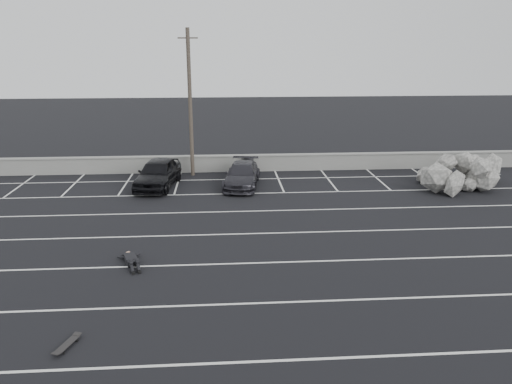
{
  "coord_description": "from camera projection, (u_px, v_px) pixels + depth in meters",
  "views": [
    {
      "loc": [
        0.63,
        -17.01,
        7.86
      ],
      "look_at": [
        2.23,
        5.91,
        1.0
      ],
      "focal_mm": 35.0,
      "sensor_mm": 36.0,
      "label": 1
    }
  ],
  "objects": [
    {
      "name": "skateboard",
      "position": [
        67.0,
        345.0,
        13.42
      ],
      "size": [
        0.5,
        0.9,
        0.11
      ],
      "rotation": [
        0.0,
        0.0,
        -0.33
      ],
      "color": "black",
      "rests_on": "ground"
    },
    {
      "name": "person",
      "position": [
        130.0,
        256.0,
        18.65
      ],
      "size": [
        2.32,
        2.83,
        0.45
      ],
      "primitive_type": null,
      "rotation": [
        0.0,
        0.0,
        0.34
      ],
      "color": "black",
      "rests_on": "ground"
    },
    {
      "name": "utility_pole",
      "position": [
        190.0,
        103.0,
        29.74
      ],
      "size": [
        1.17,
        0.23,
        8.74
      ],
      "color": "#4C4238",
      "rests_on": "ground"
    },
    {
      "name": "stall_lines",
      "position": [
        208.0,
        223.0,
        22.68
      ],
      "size": [
        36.0,
        20.05,
        0.01
      ],
      "color": "silver",
      "rests_on": "ground"
    },
    {
      "name": "car_left",
      "position": [
        158.0,
        173.0,
        28.24
      ],
      "size": [
        2.62,
        4.98,
        1.61
      ],
      "primitive_type": "imported",
      "rotation": [
        0.0,
        0.0,
        -0.16
      ],
      "color": "black",
      "rests_on": "ground"
    },
    {
      "name": "ground",
      "position": [
        207.0,
        264.0,
        18.47
      ],
      "size": [
        120.0,
        120.0,
        0.0
      ],
      "primitive_type": "plane",
      "color": "black",
      "rests_on": "ground"
    },
    {
      "name": "car_right",
      "position": [
        242.0,
        175.0,
        28.44
      ],
      "size": [
        2.5,
        4.74,
        1.31
      ],
      "primitive_type": "imported",
      "rotation": [
        0.0,
        0.0,
        -0.15
      ],
      "color": "#25242A",
      "rests_on": "ground"
    },
    {
      "name": "seawall",
      "position": [
        212.0,
        163.0,
        31.7
      ],
      "size": [
        50.0,
        0.45,
        1.06
      ],
      "color": "gray",
      "rests_on": "ground"
    },
    {
      "name": "riprap_pile",
      "position": [
        468.0,
        178.0,
        28.26
      ],
      "size": [
        6.04,
        4.46,
        1.52
      ],
      "color": "#ADA9A1",
      "rests_on": "ground"
    },
    {
      "name": "trash_bin",
      "position": [
        249.0,
        165.0,
        31.48
      ],
      "size": [
        0.83,
        0.83,
        1.01
      ],
      "rotation": [
        0.0,
        0.0,
        0.29
      ],
      "color": "#2A292C",
      "rests_on": "ground"
    }
  ]
}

